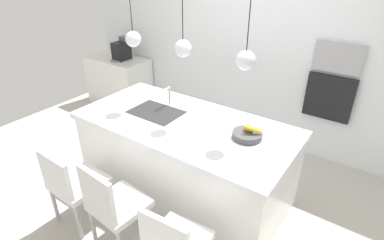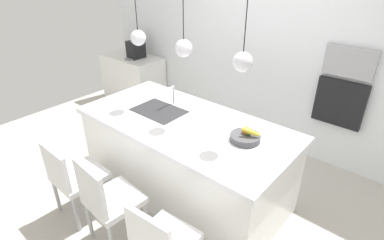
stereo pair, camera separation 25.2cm
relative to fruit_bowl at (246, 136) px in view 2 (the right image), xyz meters
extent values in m
plane|color=#BCB7AD|center=(-0.67, -0.09, -0.95)|extent=(6.60, 6.60, 0.00)
cube|color=white|center=(-0.67, 1.56, 0.35)|extent=(6.00, 0.10, 2.60)
cube|color=white|center=(-0.67, -0.09, -0.53)|extent=(2.22, 1.05, 0.85)
cube|color=white|center=(-0.67, -0.09, -0.07)|extent=(2.28, 1.11, 0.06)
cube|color=#2D2D30|center=(-1.05, -0.09, -0.05)|extent=(0.56, 0.40, 0.02)
cylinder|color=silver|center=(-1.05, 0.15, 0.07)|extent=(0.02, 0.02, 0.22)
cylinder|color=silver|center=(-1.05, 0.07, 0.17)|extent=(0.02, 0.16, 0.02)
cylinder|color=#4C4C51|center=(0.00, 0.00, -0.01)|extent=(0.28, 0.28, 0.06)
sphere|color=olive|center=(0.01, 0.02, 0.04)|extent=(0.07, 0.07, 0.07)
sphere|color=orange|center=(-0.01, 0.02, 0.05)|extent=(0.08, 0.08, 0.08)
ellipsoid|color=yellow|center=(0.05, 0.00, 0.07)|extent=(0.19, 0.12, 0.09)
cube|color=white|center=(-3.07, 1.19, -0.53)|extent=(1.10, 0.60, 0.85)
cube|color=black|center=(-2.93, 1.19, 0.05)|extent=(0.20, 0.28, 0.30)
cube|color=gray|center=(-2.93, 1.02, -0.09)|extent=(0.16, 0.08, 0.02)
cube|color=#4C515B|center=(-2.93, 1.28, 0.24)|extent=(0.14, 0.11, 0.08)
cube|color=#9E9EA3|center=(0.38, 1.49, 0.42)|extent=(0.54, 0.08, 0.34)
cube|color=black|center=(0.38, 1.49, -0.08)|extent=(0.56, 0.08, 0.56)
cube|color=silver|center=(-1.27, -1.01, -0.50)|extent=(0.46, 0.47, 0.06)
cube|color=silver|center=(-1.27, -1.22, -0.28)|extent=(0.43, 0.05, 0.39)
cylinder|color=#B2B2B7|center=(-1.07, -0.81, -0.74)|extent=(0.04, 0.04, 0.42)
cylinder|color=#B2B2B7|center=(-1.46, -0.80, -0.74)|extent=(0.04, 0.04, 0.42)
cylinder|color=#B2B2B7|center=(-1.08, -1.21, -0.74)|extent=(0.04, 0.04, 0.42)
cylinder|color=#B2B2B7|center=(-1.47, -1.20, -0.74)|extent=(0.04, 0.04, 0.42)
cube|color=silver|center=(-0.70, -1.01, -0.48)|extent=(0.47, 0.46, 0.06)
cube|color=silver|center=(-0.72, -1.20, -0.23)|extent=(0.42, 0.07, 0.43)
cylinder|color=#B2B2B7|center=(-0.50, -0.84, -0.73)|extent=(0.04, 0.04, 0.44)
cylinder|color=#B2B2B7|center=(-0.88, -0.81, -0.73)|extent=(0.04, 0.04, 0.44)
cylinder|color=#B2B2B7|center=(-0.90, -1.18, -0.73)|extent=(0.04, 0.04, 0.44)
cube|color=white|center=(-0.05, -1.01, -0.49)|extent=(0.46, 0.44, 0.06)
cube|color=white|center=(-0.04, -1.19, -0.28)|extent=(0.41, 0.07, 0.36)
cylinder|color=#B2B2B7|center=(-0.25, -0.85, -0.74)|extent=(0.04, 0.04, 0.43)
sphere|color=silver|center=(-1.30, -0.09, 0.71)|extent=(0.16, 0.16, 0.16)
sphere|color=silver|center=(-0.67, -0.09, 0.71)|extent=(0.16, 0.16, 0.16)
cylinder|color=black|center=(-0.67, -0.09, 1.09)|extent=(0.01, 0.01, 0.60)
sphere|color=silver|center=(-0.04, -0.09, 0.71)|extent=(0.16, 0.16, 0.16)
cylinder|color=black|center=(-0.04, -0.09, 1.09)|extent=(0.01, 0.01, 0.60)
camera|label=1|loc=(0.98, -2.30, 1.45)|focal=28.64mm
camera|label=2|loc=(1.18, -2.14, 1.45)|focal=28.64mm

